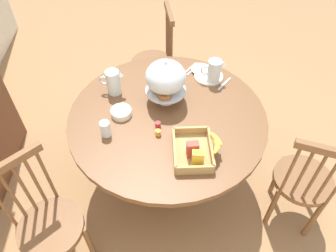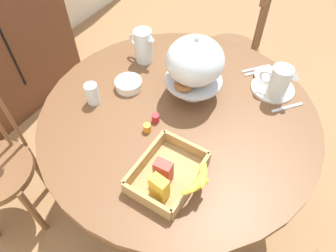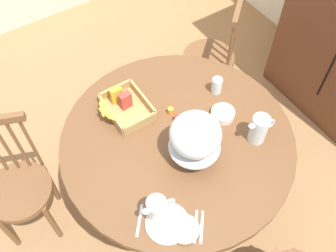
{
  "view_description": "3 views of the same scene",
  "coord_description": "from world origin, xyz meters",
  "px_view_note": "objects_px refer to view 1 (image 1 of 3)",
  "views": [
    {
      "loc": [
        -1.57,
        -0.04,
        2.33
      ],
      "look_at": [
        -0.12,
        -0.1,
        0.74
      ],
      "focal_mm": 35.14,
      "sensor_mm": 36.0,
      "label": 1
    },
    {
      "loc": [
        -0.9,
        -0.58,
        1.84
      ],
      "look_at": [
        -0.12,
        -0.1,
        0.74
      ],
      "focal_mm": 33.0,
      "sensor_mm": 36.0,
      "label": 2
    },
    {
      "loc": [
        0.98,
        -0.81,
        2.57
      ],
      "look_at": [
        -0.12,
        -0.1,
        0.74
      ],
      "focal_mm": 41.08,
      "sensor_mm": 36.0,
      "label": 3
    }
  ],
  "objects_px": {
    "cereal_basket": "(196,150)",
    "china_plate_small": "(201,69)",
    "windsor_chair_near_window": "(49,225)",
    "china_plate_large": "(209,76)",
    "dining_table": "(167,133)",
    "milk_pitcher": "(113,83)",
    "windsor_chair_facing_door": "(155,63)",
    "windsor_chair_by_cabinet": "(303,182)",
    "orange_juice_pitcher": "(214,72)",
    "cereal_bowl": "(121,112)",
    "pastry_stand_with_dome": "(166,79)",
    "drinking_glass": "(105,129)"
  },
  "relations": [
    {
      "from": "china_plate_large",
      "to": "drinking_glass",
      "type": "relative_size",
      "value": 2.0
    },
    {
      "from": "dining_table",
      "to": "windsor_chair_by_cabinet",
      "type": "bearing_deg",
      "value": -113.11
    },
    {
      "from": "cereal_basket",
      "to": "china_plate_small",
      "type": "relative_size",
      "value": 2.11
    },
    {
      "from": "cereal_basket",
      "to": "windsor_chair_by_cabinet",
      "type": "bearing_deg",
      "value": -93.09
    },
    {
      "from": "windsor_chair_near_window",
      "to": "milk_pitcher",
      "type": "relative_size",
      "value": 5.22
    },
    {
      "from": "windsor_chair_by_cabinet",
      "to": "china_plate_large",
      "type": "xyz_separation_m",
      "value": [
        0.78,
        0.57,
        0.29
      ]
    },
    {
      "from": "windsor_chair_near_window",
      "to": "pastry_stand_with_dome",
      "type": "distance_m",
      "value": 1.17
    },
    {
      "from": "pastry_stand_with_dome",
      "to": "china_plate_small",
      "type": "xyz_separation_m",
      "value": [
        0.32,
        -0.28,
        -0.18
      ]
    },
    {
      "from": "pastry_stand_with_dome",
      "to": "cereal_bowl",
      "type": "xyz_separation_m",
      "value": [
        -0.13,
        0.3,
        -0.17
      ]
    },
    {
      "from": "milk_pitcher",
      "to": "china_plate_small",
      "type": "distance_m",
      "value": 0.69
    },
    {
      "from": "china_plate_small",
      "to": "windsor_chair_by_cabinet",
      "type": "bearing_deg",
      "value": -143.97
    },
    {
      "from": "windsor_chair_near_window",
      "to": "china_plate_small",
      "type": "xyz_separation_m",
      "value": [
        1.1,
        -1.02,
        0.3
      ]
    },
    {
      "from": "china_plate_small",
      "to": "windsor_chair_near_window",
      "type": "bearing_deg",
      "value": 136.96
    },
    {
      "from": "china_plate_large",
      "to": "orange_juice_pitcher",
      "type": "bearing_deg",
      "value": -154.22
    },
    {
      "from": "china_plate_large",
      "to": "china_plate_small",
      "type": "xyz_separation_m",
      "value": [
        0.07,
        0.05,
        0.01
      ]
    },
    {
      "from": "orange_juice_pitcher",
      "to": "windsor_chair_by_cabinet",
      "type": "bearing_deg",
      "value": -143.2
    },
    {
      "from": "windsor_chair_by_cabinet",
      "to": "drinking_glass",
      "type": "xyz_separation_m",
      "value": [
        0.22,
        1.29,
        0.34
      ]
    },
    {
      "from": "china_plate_large",
      "to": "china_plate_small",
      "type": "distance_m",
      "value": 0.09
    },
    {
      "from": "windsor_chair_by_cabinet",
      "to": "cereal_bowl",
      "type": "bearing_deg",
      "value": 71.6
    },
    {
      "from": "windsor_chair_near_window",
      "to": "orange_juice_pitcher",
      "type": "xyz_separation_m",
      "value": [
        0.97,
        -1.1,
        0.37
      ]
    },
    {
      "from": "dining_table",
      "to": "china_plate_large",
      "type": "xyz_separation_m",
      "value": [
        0.4,
        -0.33,
        0.19
      ]
    },
    {
      "from": "dining_table",
      "to": "milk_pitcher",
      "type": "relative_size",
      "value": 7.23
    },
    {
      "from": "china_plate_large",
      "to": "windsor_chair_facing_door",
      "type": "bearing_deg",
      "value": 35.62
    },
    {
      "from": "windsor_chair_near_window",
      "to": "orange_juice_pitcher",
      "type": "bearing_deg",
      "value": -48.62
    },
    {
      "from": "windsor_chair_by_cabinet",
      "to": "drinking_glass",
      "type": "relative_size",
      "value": 8.86
    },
    {
      "from": "dining_table",
      "to": "milk_pitcher",
      "type": "bearing_deg",
      "value": 56.54
    },
    {
      "from": "windsor_chair_near_window",
      "to": "china_plate_large",
      "type": "height_order",
      "value": "windsor_chair_near_window"
    },
    {
      "from": "pastry_stand_with_dome",
      "to": "cereal_bowl",
      "type": "bearing_deg",
      "value": 112.69
    },
    {
      "from": "windsor_chair_facing_door",
      "to": "cereal_basket",
      "type": "relative_size",
      "value": 3.09
    },
    {
      "from": "dining_table",
      "to": "cereal_basket",
      "type": "relative_size",
      "value": 4.27
    },
    {
      "from": "windsor_chair_facing_door",
      "to": "orange_juice_pitcher",
      "type": "xyz_separation_m",
      "value": [
        -0.63,
        -0.44,
        0.37
      ]
    },
    {
      "from": "china_plate_large",
      "to": "cereal_basket",
      "type": "bearing_deg",
      "value": 167.25
    },
    {
      "from": "windsor_chair_facing_door",
      "to": "orange_juice_pitcher",
      "type": "bearing_deg",
      "value": -145.13
    },
    {
      "from": "windsor_chair_facing_door",
      "to": "china_plate_small",
      "type": "distance_m",
      "value": 0.69
    },
    {
      "from": "dining_table",
      "to": "windsor_chair_facing_door",
      "type": "xyz_separation_m",
      "value": [
        0.97,
        0.08,
        -0.1
      ]
    },
    {
      "from": "pastry_stand_with_dome",
      "to": "cereal_basket",
      "type": "xyz_separation_m",
      "value": [
        -0.49,
        -0.17,
        -0.15
      ]
    },
    {
      "from": "windsor_chair_by_cabinet",
      "to": "orange_juice_pitcher",
      "type": "bearing_deg",
      "value": 36.8
    },
    {
      "from": "windsor_chair_by_cabinet",
      "to": "windsor_chair_facing_door",
      "type": "relative_size",
      "value": 1.0
    },
    {
      "from": "cereal_bowl",
      "to": "milk_pitcher",
      "type": "bearing_deg",
      "value": 15.25
    },
    {
      "from": "windsor_chair_near_window",
      "to": "pastry_stand_with_dome",
      "type": "height_order",
      "value": "pastry_stand_with_dome"
    },
    {
      "from": "orange_juice_pitcher",
      "to": "china_plate_large",
      "type": "relative_size",
      "value": 0.84
    },
    {
      "from": "orange_juice_pitcher",
      "to": "cereal_bowl",
      "type": "relative_size",
      "value": 1.32
    },
    {
      "from": "dining_table",
      "to": "cereal_bowl",
      "type": "height_order",
      "value": "cereal_bowl"
    },
    {
      "from": "pastry_stand_with_dome",
      "to": "cereal_basket",
      "type": "height_order",
      "value": "pastry_stand_with_dome"
    },
    {
      "from": "pastry_stand_with_dome",
      "to": "windsor_chair_by_cabinet",
      "type": "bearing_deg",
      "value": -120.34
    },
    {
      "from": "windsor_chair_near_window",
      "to": "china_plate_large",
      "type": "relative_size",
      "value": 4.43
    },
    {
      "from": "windsor_chair_by_cabinet",
      "to": "dining_table",
      "type": "bearing_deg",
      "value": 66.89
    },
    {
      "from": "cereal_basket",
      "to": "china_plate_small",
      "type": "xyz_separation_m",
      "value": [
        0.81,
        -0.12,
        -0.03
      ]
    },
    {
      "from": "windsor_chair_near_window",
      "to": "windsor_chair_by_cabinet",
      "type": "distance_m",
      "value": 1.66
    },
    {
      "from": "windsor_chair_facing_door",
      "to": "china_plate_small",
      "type": "bearing_deg",
      "value": -144.28
    }
  ]
}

